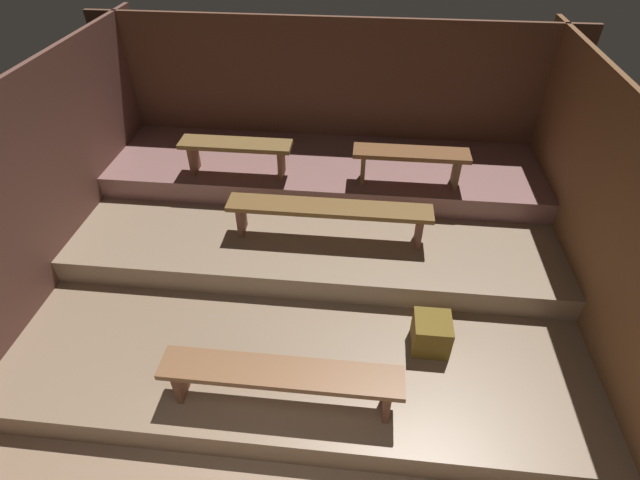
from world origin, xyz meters
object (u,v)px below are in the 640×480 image
(bench_middle_center, at_px, (329,211))
(bench_upper_left, at_px, (236,149))
(bench_lower_center, at_px, (281,376))
(wooden_crate_lower, at_px, (431,333))
(bench_upper_right, at_px, (411,158))

(bench_middle_center, bearing_deg, bench_upper_left, 146.25)
(bench_lower_center, bearing_deg, wooden_crate_lower, 29.57)
(bench_upper_left, xyz_separation_m, wooden_crate_lower, (2.15, -1.90, -0.68))
(bench_upper_left, relative_size, bench_upper_right, 1.00)
(bench_upper_right, relative_size, wooden_crate_lower, 3.92)
(bench_upper_right, bearing_deg, bench_upper_left, 180.00)
(bench_upper_right, distance_m, wooden_crate_lower, 2.03)
(bench_middle_center, height_order, wooden_crate_lower, bench_middle_center)
(bench_lower_center, xyz_separation_m, bench_upper_right, (1.04, 2.60, 0.51))
(bench_upper_left, bearing_deg, wooden_crate_lower, -41.46)
(bench_middle_center, bearing_deg, bench_lower_center, -96.33)
(bench_middle_center, relative_size, bench_upper_left, 1.66)
(bench_lower_center, relative_size, bench_middle_center, 0.89)
(bench_lower_center, relative_size, wooden_crate_lower, 5.81)
(bench_lower_center, xyz_separation_m, bench_upper_left, (-0.93, 2.60, 0.51))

